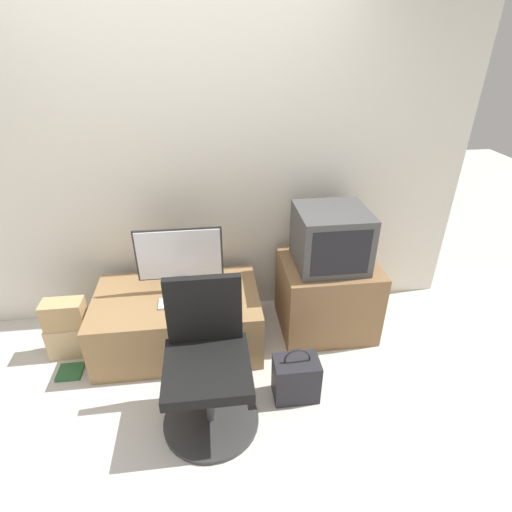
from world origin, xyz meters
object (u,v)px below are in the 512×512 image
at_px(cardboard_box_lower, 71,339).
at_px(book, 70,372).
at_px(crt_tv, 331,238).
at_px(handbag, 296,378).
at_px(office_chair, 208,369).
at_px(keyboard, 179,303).
at_px(mouse, 207,301).
at_px(main_monitor, 180,259).

height_order(cardboard_box_lower, book, cardboard_box_lower).
xyz_separation_m(crt_tv, cardboard_box_lower, (-1.95, -0.07, -0.69)).
relative_size(cardboard_box_lower, handbag, 0.77).
distance_m(office_chair, book, 1.16).
bearing_deg(office_chair, book, 154.31).
bearing_deg(book, keyboard, 9.17).
height_order(office_chair, cardboard_box_lower, office_chair).
bearing_deg(crt_tv, keyboard, -171.83).
distance_m(crt_tv, handbag, 1.02).
height_order(mouse, cardboard_box_lower, mouse).
relative_size(main_monitor, office_chair, 0.66).
xyz_separation_m(office_chair, book, (-0.98, 0.47, -0.38)).
height_order(office_chair, book, office_chair).
height_order(keyboard, office_chair, office_chair).
distance_m(main_monitor, keyboard, 0.31).
xyz_separation_m(main_monitor, cardboard_box_lower, (-0.85, -0.08, -0.58)).
relative_size(main_monitor, handbag, 1.53).
distance_m(mouse, cardboard_box_lower, 1.08).
xyz_separation_m(main_monitor, keyboard, (-0.02, -0.18, -0.26)).
relative_size(mouse, cardboard_box_lower, 0.17).
relative_size(mouse, crt_tv, 0.11).
relative_size(handbag, book, 2.36).
height_order(mouse, book, mouse).
relative_size(mouse, book, 0.32).
bearing_deg(cardboard_box_lower, office_chair, -34.48).
bearing_deg(cardboard_box_lower, keyboard, -6.43).
bearing_deg(main_monitor, crt_tv, -0.78).
xyz_separation_m(cardboard_box_lower, book, (0.03, -0.22, -0.12)).
xyz_separation_m(keyboard, cardboard_box_lower, (-0.83, 0.09, -0.32)).
bearing_deg(book, main_monitor, 20.34).
height_order(crt_tv, book, crt_tv).
xyz_separation_m(handbag, book, (-1.54, 0.39, -0.14)).
height_order(main_monitor, handbag, main_monitor).
relative_size(keyboard, mouse, 5.25).
bearing_deg(keyboard, mouse, -5.20).
distance_m(crt_tv, book, 2.10).
height_order(cardboard_box_lower, handbag, handbag).
distance_m(mouse, handbag, 0.80).
bearing_deg(handbag, book, 165.86).
relative_size(office_chair, handbag, 2.31).
relative_size(office_chair, book, 5.45).
bearing_deg(keyboard, cardboard_box_lower, 173.57).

